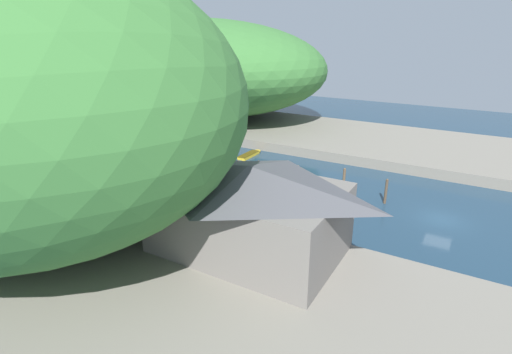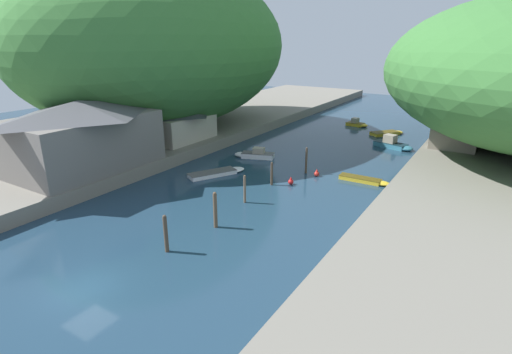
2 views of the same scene
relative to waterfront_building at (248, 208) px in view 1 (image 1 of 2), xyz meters
name	(u,v)px [view 1 (image 1 of 2)]	position (x,y,z in m)	size (l,w,h in m)	color
water_surface	(200,169)	(16.39, 17.58, -4.98)	(130.00, 130.00, 0.00)	#1E384C
left_bank	(41,236)	(-6.33, 17.58, -4.28)	(22.00, 120.00, 1.40)	slate
right_bank	(277,129)	(39.11, 17.58, -4.28)	(22.00, 120.00, 1.40)	slate
hillside_right	(195,68)	(40.21, 36.46, 5.57)	(37.84, 52.97, 18.30)	#387033
waterfront_building	(248,208)	(0.00, 0.00, 0.00)	(9.72, 14.97, 6.96)	slate
boathouse_shed	(118,186)	(-0.29, 14.08, -0.94)	(7.22, 9.53, 5.10)	#B2A899
right_bank_cottage	(194,115)	(31.52, 30.32, -1.65)	(5.58, 7.96, 3.74)	gray
boat_yellow_tender	(251,154)	(25.14, 14.82, -4.77)	(5.34, 1.29, 0.43)	gold
boat_small_dinghy	(231,195)	(10.61, 8.71, -4.76)	(4.51, 6.57, 0.46)	white
boat_far_upstream	(179,182)	(10.47, 16.17, -4.56)	(5.20, 3.07, 1.32)	white
boat_near_quay	(78,144)	(15.39, 41.22, -4.59)	(3.73, 2.11, 1.33)	gold
boat_moored_right	(168,140)	(24.18, 30.10, -4.47)	(5.68, 3.17, 1.74)	teal
boat_red_skiff	(124,139)	(21.51, 37.67, -4.73)	(4.76, 5.40, 0.51)	gold
mooring_post_nearest	(386,191)	(17.54, -6.60, -3.56)	(0.29, 0.29, 2.83)	#4C3D2D
mooring_post_second	(344,180)	(18.13, -1.73, -3.47)	(0.31, 0.31, 3.01)	brown
mooring_post_middle	(298,176)	(17.36, 3.65, -3.65)	(0.23, 0.23, 2.66)	brown
mooring_post_fourth	(259,170)	(17.17, 8.93, -3.75)	(0.25, 0.25, 2.46)	#4C3D2D
mooring_post_farthest	(230,158)	(18.55, 14.15, -3.49)	(0.24, 0.24, 2.97)	#4C3D2D
channel_buoy_near	(257,171)	(18.77, 10.08, -4.66)	(0.56, 0.56, 0.83)	red
channel_buoy_far	(238,164)	(20.02, 13.79, -4.66)	(0.56, 0.56, 0.84)	red
person_on_quay	(305,231)	(3.26, -3.40, -2.60)	(0.25, 0.39, 1.69)	#282D3D
person_by_boathouse	(230,218)	(2.22, 3.22, -2.60)	(0.30, 0.42, 1.69)	#282D3D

